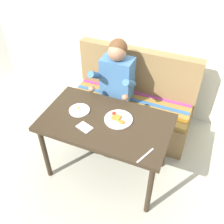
% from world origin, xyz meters
% --- Properties ---
extents(ground_plane, '(8.00, 8.00, 0.00)m').
position_xyz_m(ground_plane, '(0.00, 0.00, 0.00)').
color(ground_plane, '#ACAC97').
extents(back_wall, '(4.40, 0.10, 2.60)m').
position_xyz_m(back_wall, '(0.00, 1.27, 1.30)').
color(back_wall, silver).
rests_on(back_wall, ground).
extents(table, '(1.20, 0.70, 0.73)m').
position_xyz_m(table, '(0.00, 0.00, 0.65)').
color(table, '#2E2215').
rests_on(table, ground).
extents(couch, '(1.44, 0.56, 1.00)m').
position_xyz_m(couch, '(0.00, 0.76, 0.33)').
color(couch, olive).
rests_on(couch, ground).
extents(person, '(0.45, 0.61, 1.21)m').
position_xyz_m(person, '(-0.15, 0.59, 0.74)').
color(person, '#3C6996').
rests_on(person, ground).
extents(plate_breakfast, '(0.26, 0.26, 0.05)m').
position_xyz_m(plate_breakfast, '(0.10, 0.06, 0.74)').
color(plate_breakfast, white).
rests_on(plate_breakfast, table).
extents(plate_eggs, '(0.20, 0.20, 0.04)m').
position_xyz_m(plate_eggs, '(-0.29, 0.04, 0.74)').
color(plate_eggs, white).
rests_on(plate_eggs, table).
extents(napkin, '(0.16, 0.13, 0.01)m').
position_xyz_m(napkin, '(-0.14, -0.15, 0.73)').
color(napkin, silver).
rests_on(napkin, table).
extents(knife, '(0.09, 0.19, 0.00)m').
position_xyz_m(knife, '(0.45, -0.25, 0.73)').
color(knife, silver).
rests_on(knife, table).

